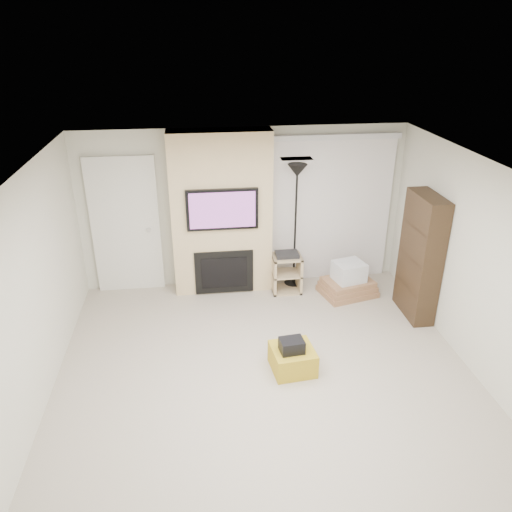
{
  "coord_description": "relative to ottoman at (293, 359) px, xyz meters",
  "views": [
    {
      "loc": [
        -0.74,
        -4.54,
        3.85
      ],
      "look_at": [
        0.0,
        1.2,
        1.15
      ],
      "focal_mm": 35.0,
      "sensor_mm": 36.0,
      "label": 1
    }
  ],
  "objects": [
    {
      "name": "bookshelf",
      "position": [
        2.0,
        1.08,
        0.75
      ],
      "size": [
        0.3,
        0.8,
        1.8
      ],
      "color": "black",
      "rests_on": "floor"
    },
    {
      "name": "ceiling",
      "position": [
        -0.34,
        -0.33,
        2.35
      ],
      "size": [
        5.0,
        5.5,
        0.0
      ],
      "primitive_type": "cube",
      "color": "white",
      "rests_on": "wall_back"
    },
    {
      "name": "av_stand",
      "position": [
        0.29,
        1.98,
        0.2
      ],
      "size": [
        0.45,
        0.38,
        0.66
      ],
      "color": "tan",
      "rests_on": "floor"
    },
    {
      "name": "entry_door",
      "position": [
        -2.14,
        2.39,
        0.9
      ],
      "size": [
        1.02,
        0.11,
        2.14
      ],
      "color": "silver",
      "rests_on": "floor"
    },
    {
      "name": "wall_left",
      "position": [
        -2.84,
        -0.33,
        1.1
      ],
      "size": [
        0.0,
        5.5,
        2.5
      ],
      "primitive_type": "cube",
      "rotation": [
        1.57,
        0.0,
        1.57
      ],
      "color": "beige",
      "rests_on": "ground"
    },
    {
      "name": "floor_lamp",
      "position": [
        0.44,
        2.17,
        1.41
      ],
      "size": [
        0.29,
        0.29,
        1.99
      ],
      "color": "black",
      "rests_on": "floor"
    },
    {
      "name": "wall_back",
      "position": [
        -0.34,
        2.42,
        1.1
      ],
      "size": [
        5.0,
        0.0,
        2.5
      ],
      "primitive_type": "cube",
      "rotation": [
        1.57,
        0.0,
        0.0
      ],
      "color": "beige",
      "rests_on": "ground"
    },
    {
      "name": "black_bag",
      "position": [
        -0.03,
        -0.04,
        0.23
      ],
      "size": [
        0.3,
        0.25,
        0.16
      ],
      "primitive_type": "cube",
      "rotation": [
        0.0,
        0.0,
        0.1
      ],
      "color": "black",
      "rests_on": "ottoman"
    },
    {
      "name": "vertical_blinds",
      "position": [
        1.06,
        2.37,
        1.12
      ],
      "size": [
        1.98,
        0.1,
        2.37
      ],
      "color": "silver",
      "rests_on": "floor"
    },
    {
      "name": "box_stack",
      "position": [
        1.22,
        1.75,
        0.05
      ],
      "size": [
        0.92,
        0.78,
        0.54
      ],
      "color": "#9D6F4C",
      "rests_on": "floor"
    },
    {
      "name": "wall_right",
      "position": [
        2.16,
        -0.33,
        1.1
      ],
      "size": [
        0.0,
        5.5,
        2.5
      ],
      "primitive_type": "cube",
      "rotation": [
        1.57,
        0.0,
        1.57
      ],
      "color": "beige",
      "rests_on": "ground"
    },
    {
      "name": "ottoman",
      "position": [
        0.0,
        0.0,
        0.0
      ],
      "size": [
        0.55,
        0.55,
        0.3
      ],
      "primitive_type": "cube",
      "rotation": [
        0.0,
        0.0,
        0.1
      ],
      "color": "#B59620",
      "rests_on": "floor"
    },
    {
      "name": "fireplace_wall",
      "position": [
        -0.69,
        2.21,
        1.09
      ],
      "size": [
        1.5,
        0.47,
        2.5
      ],
      "color": "#D9BD88",
      "rests_on": "floor"
    },
    {
      "name": "floor",
      "position": [
        -0.34,
        -0.33,
        -0.15
      ],
      "size": [
        5.0,
        5.5,
        0.0
      ],
      "primitive_type": "cube",
      "color": "#B3A795",
      "rests_on": "ground"
    },
    {
      "name": "hvac_vent",
      "position": [
        0.06,
        0.47,
        2.35
      ],
      "size": [
        0.35,
        0.18,
        0.01
      ],
      "primitive_type": "cube",
      "color": "silver",
      "rests_on": "ceiling"
    }
  ]
}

